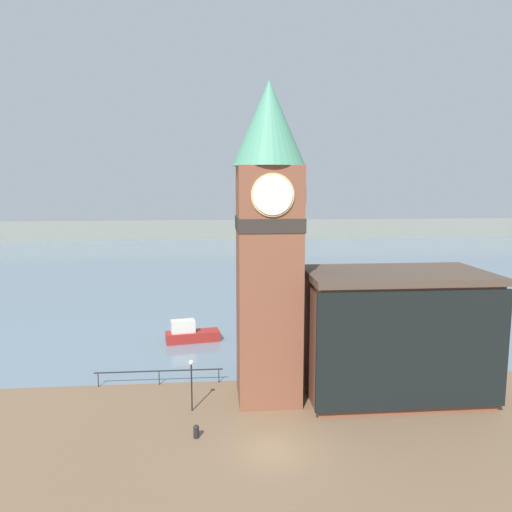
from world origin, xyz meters
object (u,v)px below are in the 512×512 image
pier_building (395,334)px  lamp_post (191,375)px  clock_tower (269,236)px  mooring_bollard_near (196,431)px  boat_near (190,334)px

pier_building → lamp_post: (-13.98, -1.16, -1.98)m
clock_tower → mooring_bollard_near: 12.98m
pier_building → lamp_post: 14.16m
pier_building → lamp_post: size_ratio=3.59×
clock_tower → boat_near: size_ratio=4.09×
mooring_bollard_near → lamp_post: size_ratio=0.23×
pier_building → boat_near: size_ratio=2.38×
lamp_post → boat_near: bearing=92.8°
pier_building → mooring_bollard_near: bearing=-160.8°
boat_near → mooring_bollard_near: bearing=-96.8°
clock_tower → boat_near: 17.84m
clock_tower → boat_near: bearing=114.3°
lamp_post → pier_building: bearing=4.7°
mooring_bollard_near → boat_near: bearing=93.4°
clock_tower → mooring_bollard_near: (-4.83, -5.15, -10.89)m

